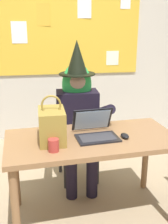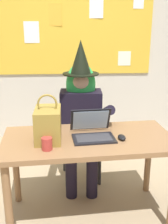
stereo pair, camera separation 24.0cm
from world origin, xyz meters
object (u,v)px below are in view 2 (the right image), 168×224
Objects in this scene: coffee_mug at (46,144)px; desk_main at (88,148)px; computer_mouse at (121,137)px; handbag at (48,124)px; person_costumed at (81,109)px; chair_at_desk at (80,132)px; laptop at (92,131)px.

desk_main is at bearing 32.18° from coffee_mug.
coffee_mug is (-0.33, -0.20, 0.14)m from desk_main.
desk_main is 0.29m from computer_mouse.
person_costumed is at bearing 64.15° from handbag.
person_costumed reaches higher than handbag.
handbag is at bearing -26.13° from chair_at_desk.
laptop is at bearing 7.43° from handbag.
chair_at_desk is at bearing 108.28° from computer_mouse.
chair_at_desk reaches higher than computer_mouse.
person_costumed is at bearing 93.08° from desk_main.
laptop is (0.06, -0.56, -0.02)m from person_costumed.
coffee_mug is at bearing -168.67° from computer_mouse.
laptop is at bearing 34.84° from desk_main.
coffee_mug is at bearing -152.67° from laptop.
computer_mouse is at bearing -22.99° from laptop.
laptop is 0.97× the size of handbag.
chair_at_desk is 0.85m from computer_mouse.
computer_mouse is (0.29, -0.63, -0.05)m from person_costumed.
person_costumed is at bearing 69.45° from coffee_mug.
laptop reaches higher than coffee_mug.
person_costumed reaches higher than desk_main.
handbag reaches higher than coffee_mug.
chair_at_desk is at bearing 92.84° from desk_main.
handbag is (-0.29, -0.60, 0.07)m from person_costumed.
chair_at_desk is 0.99m from coffee_mug.
computer_mouse is at bearing -2.73° from handbag.
laptop is 0.24m from computer_mouse.
desk_main is 0.97× the size of person_costumed.
coffee_mug is at bearing -22.19° from chair_at_desk.
computer_mouse is at bearing 27.27° from person_costumed.
person_costumed is 0.68m from handbag.
computer_mouse is (0.30, -0.75, 0.24)m from chair_at_desk.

